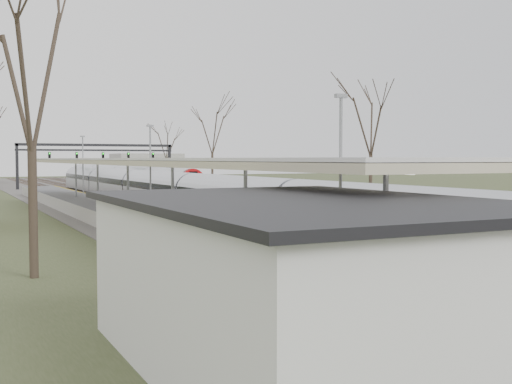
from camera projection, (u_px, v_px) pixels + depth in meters
track_bed at (168, 201)px, 60.16m from camera, size 24.00×160.00×0.22m
platform at (114, 215)px, 40.35m from camera, size 3.50×69.00×1.00m
canopy at (132, 161)px, 36.13m from camera, size 4.10×50.00×3.11m
station_building at (305, 288)px, 12.33m from camera, size 6.00×9.00×3.20m
signal_gantry at (97, 152)px, 86.80m from camera, size 21.00×0.59×6.08m
tree_west_near at (30, 62)px, 21.25m from camera, size 5.00×5.00×10.30m
tree_east_far at (371, 121)px, 54.17m from camera, size 5.00×5.00×10.30m
train_near at (161, 190)px, 52.75m from camera, size 2.62×75.21×3.05m
train_far at (121, 176)px, 92.67m from camera, size 2.62×60.21×3.05m
passenger at (394, 240)px, 16.90m from camera, size 0.69×0.81×1.89m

